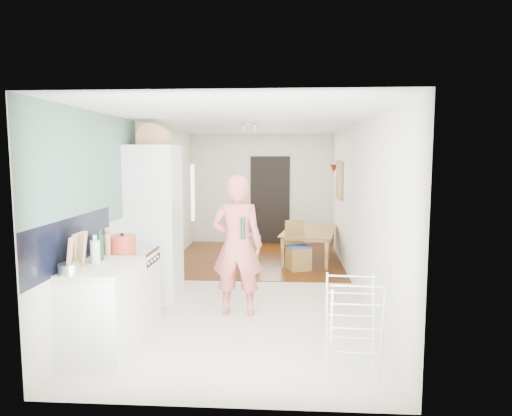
# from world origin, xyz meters

# --- Properties ---
(room_shell) EXTENTS (3.20, 7.00, 2.50)m
(room_shell) POSITION_xyz_m (0.00, 0.00, 1.25)
(room_shell) COLOR silver
(room_shell) RESTS_ON ground
(floor) EXTENTS (3.20, 7.00, 0.01)m
(floor) POSITION_xyz_m (0.00, 0.00, 0.00)
(floor) COLOR beige
(floor) RESTS_ON ground
(wood_floor_overlay) EXTENTS (3.20, 3.30, 0.01)m
(wood_floor_overlay) POSITION_xyz_m (0.00, 1.85, 0.01)
(wood_floor_overlay) COLOR #582D0A
(wood_floor_overlay) RESTS_ON room_shell
(sage_wall_panel) EXTENTS (0.02, 3.00, 1.30)m
(sage_wall_panel) POSITION_xyz_m (-1.59, -2.00, 1.85)
(sage_wall_panel) COLOR slate
(sage_wall_panel) RESTS_ON room_shell
(tile_splashback) EXTENTS (0.02, 1.90, 0.50)m
(tile_splashback) POSITION_xyz_m (-1.59, -2.55, 1.15)
(tile_splashback) COLOR black
(tile_splashback) RESTS_ON room_shell
(doorway_recess) EXTENTS (0.90, 0.04, 2.00)m
(doorway_recess) POSITION_xyz_m (0.20, 3.48, 1.00)
(doorway_recess) COLOR black
(doorway_recess) RESTS_ON room_shell
(base_cabinet) EXTENTS (0.60, 0.90, 0.86)m
(base_cabinet) POSITION_xyz_m (-1.30, -2.55, 0.43)
(base_cabinet) COLOR white
(base_cabinet) RESTS_ON room_shell
(worktop) EXTENTS (0.62, 0.92, 0.06)m
(worktop) POSITION_xyz_m (-1.30, -2.55, 0.89)
(worktop) COLOR white
(worktop) RESTS_ON room_shell
(range_cooker) EXTENTS (0.60, 0.60, 0.88)m
(range_cooker) POSITION_xyz_m (-1.30, -1.80, 0.44)
(range_cooker) COLOR white
(range_cooker) RESTS_ON room_shell
(cooker_top) EXTENTS (0.60, 0.60, 0.04)m
(cooker_top) POSITION_xyz_m (-1.30, -1.80, 0.90)
(cooker_top) COLOR #BDBDC0
(cooker_top) RESTS_ON room_shell
(fridge_housing) EXTENTS (0.66, 0.66, 2.15)m
(fridge_housing) POSITION_xyz_m (-1.27, -0.78, 1.07)
(fridge_housing) COLOR white
(fridge_housing) RESTS_ON room_shell
(fridge_door) EXTENTS (0.14, 0.56, 0.70)m
(fridge_door) POSITION_xyz_m (-0.66, -1.08, 1.55)
(fridge_door) COLOR white
(fridge_door) RESTS_ON room_shell
(fridge_interior) EXTENTS (0.02, 0.52, 0.66)m
(fridge_interior) POSITION_xyz_m (-0.96, -0.78, 1.55)
(fridge_interior) COLOR white
(fridge_interior) RESTS_ON room_shell
(pinboard) EXTENTS (0.03, 0.90, 0.70)m
(pinboard) POSITION_xyz_m (1.58, 1.90, 1.55)
(pinboard) COLOR tan
(pinboard) RESTS_ON room_shell
(pinboard_frame) EXTENTS (0.00, 0.94, 0.74)m
(pinboard_frame) POSITION_xyz_m (1.57, 1.90, 1.55)
(pinboard_frame) COLOR #AF7D3E
(pinboard_frame) RESTS_ON room_shell
(wall_sconce) EXTENTS (0.18, 0.18, 0.16)m
(wall_sconce) POSITION_xyz_m (1.54, 2.55, 1.75)
(wall_sconce) COLOR maroon
(wall_sconce) RESTS_ON room_shell
(person) EXTENTS (0.78, 0.52, 2.10)m
(person) POSITION_xyz_m (-0.06, -1.31, 1.05)
(person) COLOR #E16965
(person) RESTS_ON floor
(dining_table) EXTENTS (1.03, 1.55, 0.51)m
(dining_table) POSITION_xyz_m (1.05, 1.76, 0.25)
(dining_table) COLOR #AF7D3E
(dining_table) RESTS_ON floor
(dining_chair) EXTENTS (0.47, 0.47, 0.87)m
(dining_chair) POSITION_xyz_m (0.78, 0.99, 0.43)
(dining_chair) COLOR #AF7D3E
(dining_chair) RESTS_ON floor
(stool) EXTENTS (0.35, 0.35, 0.37)m
(stool) POSITION_xyz_m (-0.10, 1.46, 0.19)
(stool) COLOR #AF7D3E
(stool) RESTS_ON floor
(grey_drape) EXTENTS (0.46, 0.46, 0.18)m
(grey_drape) POSITION_xyz_m (-0.13, 1.46, 0.46)
(grey_drape) COLOR gray
(grey_drape) RESTS_ON stool
(drying_rack) EXTENTS (0.48, 0.44, 0.90)m
(drying_rack) POSITION_xyz_m (1.16, -2.85, 0.45)
(drying_rack) COLOR white
(drying_rack) RESTS_ON floor
(bread_bin) EXTENTS (0.42, 0.40, 0.21)m
(bread_bin) POSITION_xyz_m (-1.27, -0.69, 2.26)
(bread_bin) COLOR tan
(bread_bin) RESTS_ON fridge_housing
(red_casserole) EXTENTS (0.33, 0.33, 0.19)m
(red_casserole) POSITION_xyz_m (-1.32, -1.89, 1.01)
(red_casserole) COLOR red
(red_casserole) RESTS_ON cooker_top
(steel_pan) EXTENTS (0.21, 0.21, 0.10)m
(steel_pan) POSITION_xyz_m (-1.46, -2.92, 0.97)
(steel_pan) COLOR #BDBDC0
(steel_pan) RESTS_ON worktop
(held_bottle) EXTENTS (0.06, 0.06, 0.27)m
(held_bottle) POSITION_xyz_m (0.03, -1.47, 1.13)
(held_bottle) COLOR #194222
(held_bottle) RESTS_ON person
(bottle_a) EXTENTS (0.08, 0.08, 0.27)m
(bottle_a) POSITION_xyz_m (-1.39, -2.33, 1.05)
(bottle_a) COLOR #194222
(bottle_a) RESTS_ON worktop
(bottle_b) EXTENTS (0.07, 0.07, 0.25)m
(bottle_b) POSITION_xyz_m (-1.39, -2.36, 1.05)
(bottle_b) COLOR #194222
(bottle_b) RESTS_ON worktop
(bottle_c) EXTENTS (0.12, 0.12, 0.23)m
(bottle_c) POSITION_xyz_m (-1.39, -2.48, 1.04)
(bottle_c) COLOR silver
(bottle_c) RESTS_ON worktop
(pepper_mill_front) EXTENTS (0.05, 0.05, 0.20)m
(pepper_mill_front) POSITION_xyz_m (-1.45, -2.18, 1.02)
(pepper_mill_front) COLOR tan
(pepper_mill_front) RESTS_ON worktop
(pepper_mill_back) EXTENTS (0.07, 0.07, 0.24)m
(pepper_mill_back) POSITION_xyz_m (-1.42, -2.07, 1.04)
(pepper_mill_back) COLOR tan
(pepper_mill_back) RESTS_ON worktop
(chopping_boards) EXTENTS (0.06, 0.27, 0.36)m
(chopping_boards) POSITION_xyz_m (-1.44, -2.78, 1.10)
(chopping_boards) COLOR tan
(chopping_boards) RESTS_ON worktop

